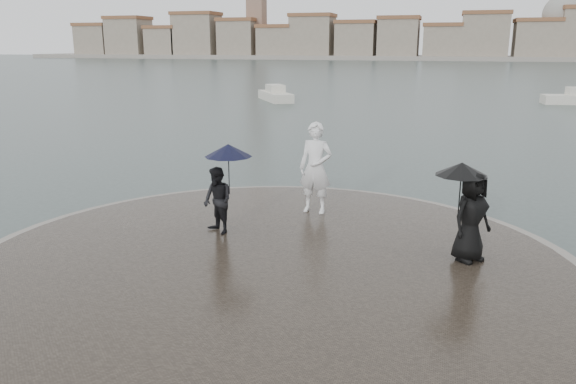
% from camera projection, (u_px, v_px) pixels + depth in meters
% --- Properties ---
extents(ground, '(400.00, 400.00, 0.00)m').
position_uv_depth(ground, '(195.00, 374.00, 7.95)').
color(ground, '#2B3835').
rests_on(ground, ground).
extents(kerb_ring, '(12.50, 12.50, 0.32)m').
position_uv_depth(kerb_ring, '(270.00, 271.00, 11.16)').
color(kerb_ring, gray).
rests_on(kerb_ring, ground).
extents(quay_tip, '(11.90, 11.90, 0.36)m').
position_uv_depth(quay_tip, '(270.00, 270.00, 11.16)').
color(quay_tip, '#2D261E').
rests_on(quay_tip, ground).
extents(statue, '(0.88, 0.62, 2.30)m').
position_uv_depth(statue, '(316.00, 168.00, 14.08)').
color(statue, white).
rests_on(statue, quay_tip).
extents(visitor_left, '(1.25, 1.07, 2.04)m').
position_uv_depth(visitor_left, '(221.00, 184.00, 12.52)').
color(visitor_left, black).
rests_on(visitor_left, quay_tip).
extents(visitor_right, '(1.27, 1.13, 1.95)m').
position_uv_depth(visitor_right, '(469.00, 206.00, 10.93)').
color(visitor_right, black).
rests_on(visitor_right, quay_tip).
extents(far_skyline, '(260.00, 20.00, 37.00)m').
position_uv_depth(far_skyline, '(419.00, 40.00, 157.51)').
color(far_skyline, gray).
rests_on(far_skyline, ground).
extents(boats, '(34.30, 13.18, 1.50)m').
position_uv_depth(boats, '(502.00, 97.00, 44.74)').
color(boats, beige).
rests_on(boats, ground).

